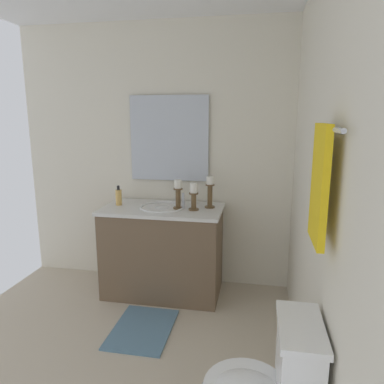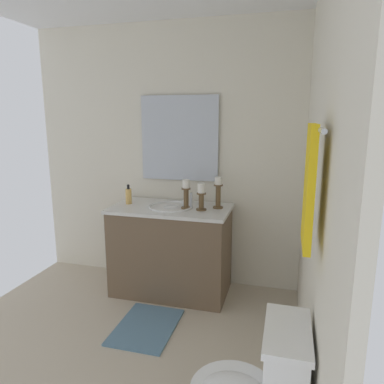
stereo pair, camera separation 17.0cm
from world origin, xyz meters
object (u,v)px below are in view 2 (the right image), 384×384
(vanity_cabinet, at_px, (171,250))
(soap_bottle, at_px, (129,196))
(towel_bar, at_px, (318,129))
(towel_near_vanity, at_px, (309,186))
(bath_mat, at_px, (146,327))
(candle_holder_tall, at_px, (218,192))
(sink_basin, at_px, (171,211))
(mirror, at_px, (179,138))
(candle_holder_short, at_px, (201,196))
(candle_holder_mid, at_px, (186,193))

(vanity_cabinet, relative_size, soap_bottle, 5.95)
(towel_bar, xyz_separation_m, towel_near_vanity, (0.00, -0.02, -0.23))
(towel_bar, bearing_deg, soap_bottle, -133.84)
(bath_mat, bearing_deg, soap_bottle, -147.17)
(vanity_cabinet, distance_m, bath_mat, 0.74)
(candle_holder_tall, relative_size, towel_near_vanity, 0.55)
(candle_holder_tall, height_order, towel_bar, towel_bar)
(sink_basin, bearing_deg, mirror, -179.80)
(mirror, xyz_separation_m, towel_bar, (1.72, 1.10, 0.15))
(towel_near_vanity, bearing_deg, candle_holder_short, -150.59)
(mirror, bearing_deg, towel_near_vanity, 32.21)
(sink_basin, relative_size, candle_holder_short, 1.70)
(vanity_cabinet, distance_m, towel_near_vanity, 2.02)
(candle_holder_mid, xyz_separation_m, towel_bar, (1.43, 0.95, 0.61))
(towel_bar, distance_m, bath_mat, 2.07)
(vanity_cabinet, height_order, candle_holder_tall, candle_holder_tall)
(candle_holder_mid, bearing_deg, towel_bar, 33.74)
(candle_holder_mid, bearing_deg, mirror, -153.11)
(mirror, bearing_deg, candle_holder_tall, 63.81)
(candle_holder_mid, bearing_deg, bath_mat, -13.58)
(sink_basin, bearing_deg, candle_holder_tall, 100.26)
(candle_holder_short, bearing_deg, towel_bar, 29.96)
(candle_holder_short, distance_m, towel_bar, 1.74)
(sink_basin, height_order, towel_bar, towel_bar)
(towel_near_vanity, bearing_deg, bath_mat, -126.90)
(candle_holder_short, xyz_separation_m, soap_bottle, (-0.05, -0.70, -0.05))
(vanity_cabinet, xyz_separation_m, towel_near_vanity, (1.44, 1.08, 0.92))
(towel_near_vanity, bearing_deg, candle_holder_tall, -156.25)
(vanity_cabinet, bearing_deg, mirror, 179.99)
(sink_basin, xyz_separation_m, towel_near_vanity, (1.44, 1.08, 0.55))
(candle_holder_short, height_order, towel_bar, towel_bar)
(vanity_cabinet, distance_m, mirror, 1.04)
(sink_basin, bearing_deg, bath_mat, -0.09)
(candle_holder_mid, bearing_deg, vanity_cabinet, -94.59)
(towel_bar, bearing_deg, mirror, -147.36)
(bath_mat, bearing_deg, mirror, 180.00)
(soap_bottle, bearing_deg, candle_holder_short, 85.95)
(sink_basin, height_order, soap_bottle, soap_bottle)
(sink_basin, bearing_deg, towel_bar, 37.40)
(soap_bottle, bearing_deg, mirror, 122.43)
(mirror, bearing_deg, bath_mat, -0.00)
(vanity_cabinet, relative_size, candle_holder_short, 4.53)
(sink_basin, distance_m, candle_holder_short, 0.33)
(candle_holder_tall, relative_size, candle_holder_short, 1.17)
(towel_near_vanity, bearing_deg, candle_holder_mid, -146.77)
(candle_holder_tall, height_order, soap_bottle, candle_holder_tall)
(candle_holder_short, bearing_deg, candle_holder_mid, -98.46)
(sink_basin, relative_size, candle_holder_tall, 1.45)
(vanity_cabinet, xyz_separation_m, candle_holder_short, (0.03, 0.29, 0.53))
(sink_basin, xyz_separation_m, bath_mat, (0.63, -0.00, -0.77))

